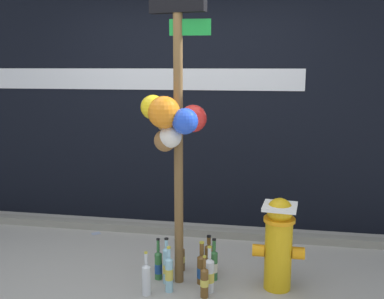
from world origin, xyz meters
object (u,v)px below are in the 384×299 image
at_px(memorial_post, 174,102).
at_px(bottle_0, 158,265).
at_px(bottle_1, 167,265).
at_px(bottle_8, 214,264).
at_px(bottle_2, 209,257).
at_px(bottle_4, 202,268).
at_px(bottle_3, 204,281).
at_px(bottle_6, 181,258).
at_px(bottle_7, 209,274).
at_px(bottle_9, 169,273).
at_px(fire_hydrant, 279,242).
at_px(bottle_5, 146,278).

relative_size(memorial_post, bottle_0, 7.01).
height_order(bottle_1, bottle_8, bottle_1).
distance_m(bottle_2, bottle_8, 0.15).
relative_size(bottle_2, bottle_4, 0.91).
bearing_deg(bottle_3, memorial_post, 147.63).
distance_m(bottle_6, bottle_7, 0.44).
bearing_deg(bottle_7, bottle_8, 87.19).
bearing_deg(bottle_6, memorial_post, -87.52).
bearing_deg(bottle_9, bottle_3, -7.81).
distance_m(fire_hydrant, bottle_6, 0.89).
distance_m(bottle_3, bottle_9, 0.29).
relative_size(fire_hydrant, bottle_3, 2.21).
bearing_deg(bottle_8, memorial_post, -156.02).
height_order(bottle_0, bottle_7, bottle_7).
height_order(bottle_8, bottle_9, bottle_9).
bearing_deg(bottle_1, bottle_7, -12.05).
bearing_deg(bottle_3, bottle_0, 151.56).
bearing_deg(bottle_3, bottle_5, -175.33).
relative_size(bottle_1, bottle_9, 1.04).
xyz_separation_m(fire_hydrant, bottle_6, (-0.83, 0.17, -0.28)).
distance_m(memorial_post, bottle_4, 1.38).
xyz_separation_m(fire_hydrant, bottle_3, (-0.56, -0.25, -0.26)).
xyz_separation_m(bottle_4, bottle_6, (-0.22, 0.21, -0.02)).
height_order(bottle_0, bottle_4, bottle_4).
distance_m(fire_hydrant, bottle_3, 0.67).
distance_m(bottle_3, bottle_8, 0.30).
relative_size(bottle_5, bottle_7, 0.93).
distance_m(bottle_1, bottle_3, 0.38).
height_order(bottle_3, bottle_8, bottle_8).
height_order(memorial_post, bottle_2, memorial_post).
relative_size(memorial_post, bottle_1, 6.42).
distance_m(memorial_post, bottle_7, 1.39).
bearing_deg(bottle_0, bottle_7, -16.60).
distance_m(memorial_post, fire_hydrant, 1.38).
bearing_deg(bottle_6, bottle_1, -104.85).
bearing_deg(memorial_post, bottle_4, 13.07).
relative_size(fire_hydrant, bottle_6, 2.54).
bearing_deg(bottle_9, bottle_1, 110.77).
relative_size(memorial_post, fire_hydrant, 3.34).
height_order(bottle_1, bottle_2, bottle_1).
distance_m(bottle_1, bottle_6, 0.26).
xyz_separation_m(bottle_8, bottle_9, (-0.32, -0.26, 0.02)).
bearing_deg(bottle_6, bottle_5, -111.28).
bearing_deg(memorial_post, fire_hydrant, 5.73).
height_order(fire_hydrant, bottle_9, fire_hydrant).
height_order(bottle_1, bottle_4, bottle_1).
height_order(bottle_5, bottle_7, bottle_7).
bearing_deg(fire_hydrant, bottle_4, -176.83).
bearing_deg(bottle_0, bottle_8, 8.58).
bearing_deg(bottle_5, memorial_post, 47.12).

